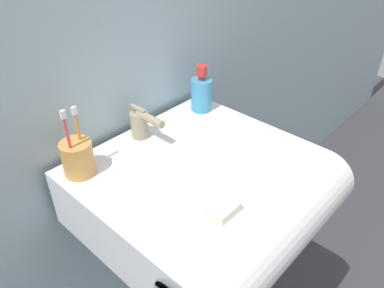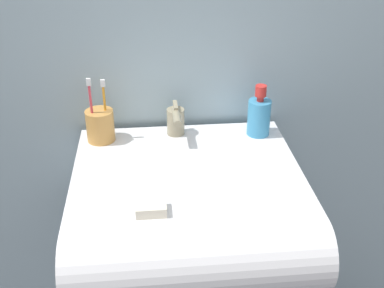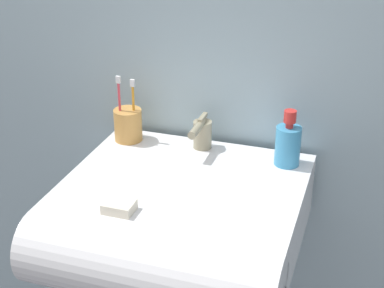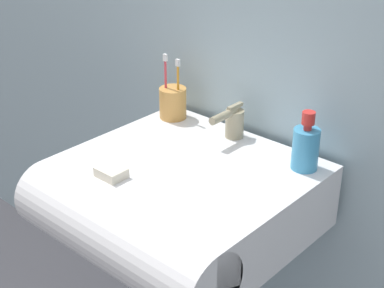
{
  "view_description": "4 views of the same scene",
  "coord_description": "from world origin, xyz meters",
  "views": [
    {
      "loc": [
        -0.59,
        -0.54,
        1.47
      ],
      "look_at": [
        -0.01,
        -0.0,
        0.93
      ],
      "focal_mm": 35.0,
      "sensor_mm": 36.0,
      "label": 1
    },
    {
      "loc": [
        -0.09,
        -1.06,
        1.53
      ],
      "look_at": [
        0.01,
        0.01,
        0.93
      ],
      "focal_mm": 45.0,
      "sensor_mm": 36.0,
      "label": 2
    },
    {
      "loc": [
        0.42,
        -1.21,
        1.59
      ],
      "look_at": [
        0.02,
        -0.0,
        0.97
      ],
      "focal_mm": 55.0,
      "sensor_mm": 36.0,
      "label": 3
    },
    {
      "loc": [
        0.87,
        -0.97,
        1.57
      ],
      "look_at": [
        0.01,
        -0.01,
        0.93
      ],
      "focal_mm": 55.0,
      "sensor_mm": 36.0,
      "label": 4
    }
  ],
  "objects": [
    {
      "name": "wall_back",
      "position": [
        0.0,
        0.29,
        1.2
      ],
      "size": [
        5.0,
        0.05,
        2.4
      ],
      "primitive_type": "cube",
      "color": "#9EB7C1",
      "rests_on": "ground"
    },
    {
      "name": "soap_bottle",
      "position": [
        0.23,
        0.17,
        0.92
      ],
      "size": [
        0.07,
        0.07,
        0.15
      ],
      "color": "#3F99CC",
      "rests_on": "sink_basin"
    },
    {
      "name": "faucet",
      "position": [
        -0.01,
        0.19,
        0.91
      ],
      "size": [
        0.05,
        0.13,
        0.1
      ],
      "color": "tan",
      "rests_on": "sink_basin"
    },
    {
      "name": "sink_basin",
      "position": [
        0.0,
        -0.06,
        0.78
      ],
      "size": [
        0.59,
        0.58,
        0.17
      ],
      "color": "white",
      "rests_on": "sink_pedestal"
    },
    {
      "name": "bar_soap",
      "position": [
        -0.1,
        -0.18,
        0.88
      ],
      "size": [
        0.07,
        0.05,
        0.02
      ],
      "primitive_type": "cube",
      "color": "silver",
      "rests_on": "sink_basin"
    },
    {
      "name": "toothbrush_cup",
      "position": [
        -0.23,
        0.18,
        0.91
      ],
      "size": [
        0.08,
        0.08,
        0.19
      ],
      "color": "#D19347",
      "rests_on": "sink_basin"
    }
  ]
}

